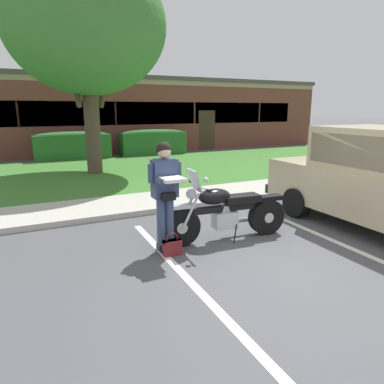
% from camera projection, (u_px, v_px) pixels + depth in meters
% --- Properties ---
extents(ground_plane, '(140.00, 140.00, 0.00)m').
position_uv_depth(ground_plane, '(279.00, 260.00, 5.16)').
color(ground_plane, '#4C4C51').
extents(curb_strip, '(60.00, 0.20, 0.12)m').
position_uv_depth(curb_strip, '(189.00, 206.00, 7.83)').
color(curb_strip, '#B7B2A8').
rests_on(curb_strip, ground).
extents(concrete_walk, '(60.00, 1.50, 0.08)m').
position_uv_depth(concrete_walk, '(174.00, 198.00, 8.58)').
color(concrete_walk, '#B7B2A8').
rests_on(concrete_walk, ground).
extents(grass_lawn, '(60.00, 7.25, 0.06)m').
position_uv_depth(grass_lawn, '(126.00, 171.00, 12.40)').
color(grass_lawn, '#3D752D').
rests_on(grass_lawn, ground).
extents(stall_stripe_0, '(0.21, 4.40, 0.01)m').
position_uv_depth(stall_stripe_0, '(183.00, 274.00, 4.70)').
color(stall_stripe_0, silver).
rests_on(stall_stripe_0, ground).
extents(stall_stripe_1, '(0.21, 4.40, 0.01)m').
position_uv_depth(stall_stripe_1, '(333.00, 241.00, 5.90)').
color(stall_stripe_1, silver).
rests_on(stall_stripe_1, ground).
extents(motorcycle, '(2.24, 0.82, 1.26)m').
position_uv_depth(motorcycle, '(230.00, 212.00, 5.87)').
color(motorcycle, black).
rests_on(motorcycle, ground).
extents(rider_person, '(0.54, 0.59, 1.70)m').
position_uv_depth(rider_person, '(165.00, 188.00, 5.28)').
color(rider_person, black).
rests_on(rider_person, ground).
extents(handbag, '(0.28, 0.13, 0.36)m').
position_uv_depth(handbag, '(172.00, 246.00, 5.29)').
color(handbag, maroon).
rests_on(handbag, ground).
extents(shade_tree, '(4.99, 4.99, 6.83)m').
position_uv_depth(shade_tree, '(86.00, 26.00, 10.78)').
color(shade_tree, '#4C3D2D').
rests_on(shade_tree, ground).
extents(hedge_left, '(3.18, 0.90, 1.24)m').
position_uv_depth(hedge_left, '(73.00, 145.00, 15.09)').
color(hedge_left, '#286028').
rests_on(hedge_left, ground).
extents(hedge_center_left, '(3.13, 0.90, 1.24)m').
position_uv_depth(hedge_center_left, '(153.00, 142.00, 16.67)').
color(hedge_center_left, '#286028').
rests_on(hedge_center_left, ground).
extents(brick_building, '(24.98, 9.81, 3.79)m').
position_uv_depth(brick_building, '(96.00, 114.00, 20.83)').
color(brick_building, brown).
rests_on(brick_building, ground).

